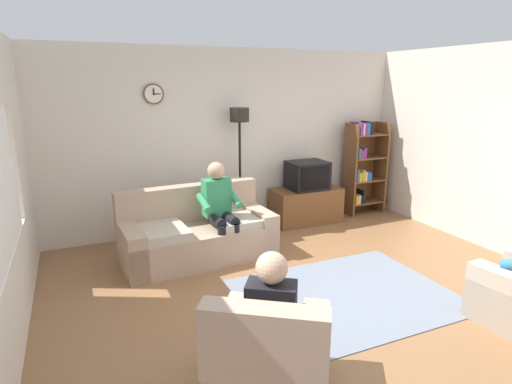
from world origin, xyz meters
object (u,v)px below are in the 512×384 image
at_px(couch, 197,234).
at_px(person_on_couch, 220,205).
at_px(person_in_left_armchair, 273,315).
at_px(floor_lamp, 240,135).
at_px(tv_stand, 306,205).
at_px(tv, 307,175).
at_px(armchair_near_window, 271,361).
at_px(bookshelf, 362,166).

height_order(couch, person_on_couch, person_on_couch).
height_order(couch, person_in_left_armchair, person_in_left_armchair).
bearing_deg(floor_lamp, person_on_couch, -125.26).
bearing_deg(person_in_left_armchair, tv_stand, 56.22).
distance_m(tv_stand, person_in_left_armchair, 3.91).
bearing_deg(tv_stand, tv, -90.00).
relative_size(couch, person_on_couch, 1.58).
distance_m(tv_stand, armchair_near_window, 3.99).
bearing_deg(bookshelf, person_on_couch, -163.14).
distance_m(tv_stand, tv, 0.50).
bearing_deg(bookshelf, person_in_left_armchair, -134.93).
relative_size(tv_stand, bookshelf, 0.70).
bearing_deg(bookshelf, couch, -166.42).
relative_size(tv, armchair_near_window, 0.51).
bearing_deg(person_on_couch, bookshelf, 16.86).
height_order(tv, bookshelf, bookshelf).
bearing_deg(tv_stand, couch, -161.06).
height_order(armchair_near_window, person_on_couch, person_on_couch).
relative_size(couch, floor_lamp, 1.06).
xyz_separation_m(couch, person_on_couch, (0.27, -0.11, 0.39)).
height_order(couch, tv, tv).
bearing_deg(tv_stand, person_in_left_armchair, -123.78).
bearing_deg(tv, couch, -161.69).
bearing_deg(bookshelf, armchair_near_window, -134.72).
distance_m(couch, floor_lamp, 1.65).
distance_m(tv_stand, bookshelf, 1.26).
xyz_separation_m(bookshelf, person_in_left_armchair, (-3.30, -3.31, -0.21)).
relative_size(tv_stand, person_on_couch, 0.89).
height_order(bookshelf, person_in_left_armchair, bookshelf).
bearing_deg(couch, armchair_near_window, -94.78).
bearing_deg(couch, tv, 18.31).
bearing_deg(person_in_left_armchair, person_on_couch, 79.70).
distance_m(armchair_near_window, person_on_couch, 2.60).
distance_m(bookshelf, person_on_couch, 2.99).
xyz_separation_m(floor_lamp, person_in_left_armchair, (-1.08, -3.34, -0.85)).
distance_m(bookshelf, armchair_near_window, 4.80).
relative_size(tv, person_in_left_armchair, 0.54).
height_order(bookshelf, person_on_couch, bookshelf).
relative_size(tv, bookshelf, 0.38).
distance_m(couch, armchair_near_window, 2.64).
height_order(floor_lamp, person_in_left_armchair, floor_lamp).
xyz_separation_m(couch, tv, (2.00, 0.66, 0.47)).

